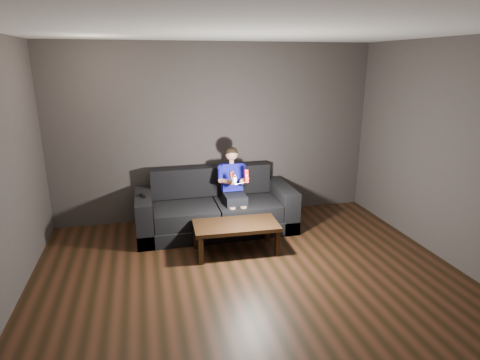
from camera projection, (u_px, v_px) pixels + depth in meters
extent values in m
plane|color=black|center=(261.00, 298.00, 4.27)|extent=(5.00, 5.00, 0.00)
cube|color=#3A3432|center=(216.00, 133.00, 6.21)|extent=(5.00, 0.04, 2.70)
cube|color=#3A3432|center=(450.00, 349.00, 1.55)|extent=(5.00, 0.04, 2.70)
cube|color=#3A3432|center=(478.00, 161.00, 4.45)|extent=(0.04, 5.00, 2.70)
cube|color=beige|center=(265.00, 28.00, 3.49)|extent=(5.00, 5.00, 0.02)
cube|color=black|center=(216.00, 223.00, 5.96)|extent=(2.28, 0.98, 0.20)
cube|color=black|center=(186.00, 215.00, 5.70)|extent=(0.89, 0.69, 0.24)
cube|color=black|center=(247.00, 209.00, 5.91)|extent=(0.89, 0.69, 0.24)
cube|color=black|center=(211.00, 180.00, 6.15)|extent=(1.82, 0.23, 0.45)
cube|color=black|center=(145.00, 216.00, 5.67)|extent=(0.23, 0.98, 0.62)
cube|color=black|center=(282.00, 204.00, 6.13)|extent=(0.23, 0.98, 0.62)
cube|color=black|center=(235.00, 199.00, 5.79)|extent=(0.30, 0.38, 0.14)
cube|color=#0D108D|center=(232.00, 177.00, 5.90)|extent=(0.30, 0.22, 0.42)
cube|color=yellow|center=(233.00, 175.00, 5.80)|extent=(0.09, 0.09, 0.10)
cube|color=red|center=(233.00, 175.00, 5.80)|extent=(0.06, 0.06, 0.07)
cylinder|color=tan|center=(232.00, 162.00, 5.83)|extent=(0.07, 0.07, 0.06)
sphere|color=tan|center=(231.00, 154.00, 5.80)|extent=(0.18, 0.18, 0.18)
ellipsoid|color=black|center=(231.00, 153.00, 5.80)|extent=(0.19, 0.19, 0.16)
cylinder|color=#0D108D|center=(220.00, 174.00, 5.77)|extent=(0.08, 0.23, 0.19)
cylinder|color=#0D108D|center=(245.00, 172.00, 5.86)|extent=(0.08, 0.23, 0.19)
cylinder|color=tan|center=(226.00, 180.00, 5.65)|extent=(0.14, 0.24, 0.10)
cylinder|color=tan|center=(245.00, 179.00, 5.71)|extent=(0.14, 0.24, 0.10)
sphere|color=tan|center=(231.00, 182.00, 5.58)|extent=(0.08, 0.08, 0.08)
sphere|color=tan|center=(243.00, 181.00, 5.61)|extent=(0.08, 0.08, 0.08)
cylinder|color=tan|center=(232.00, 219.00, 5.65)|extent=(0.09, 0.09, 0.34)
cylinder|color=tan|center=(244.00, 218.00, 5.68)|extent=(0.09, 0.09, 0.34)
cube|color=red|center=(247.00, 176.00, 5.37)|extent=(0.05, 0.07, 0.18)
cube|color=maroon|center=(247.00, 173.00, 5.34)|extent=(0.03, 0.01, 0.03)
cylinder|color=silver|center=(247.00, 177.00, 5.36)|extent=(0.02, 0.01, 0.02)
ellipsoid|color=silver|center=(235.00, 180.00, 5.35)|extent=(0.07, 0.09, 0.14)
cylinder|color=black|center=(235.00, 176.00, 5.31)|extent=(0.03, 0.01, 0.02)
cube|color=black|center=(143.00, 196.00, 5.53)|extent=(0.08, 0.16, 0.03)
cube|color=black|center=(143.00, 193.00, 5.57)|extent=(0.02, 0.02, 0.00)
cube|color=black|center=(236.00, 225.00, 5.19)|extent=(1.11, 0.59, 0.05)
cube|color=black|center=(201.00, 251.00, 4.93)|extent=(0.06, 0.06, 0.35)
cube|color=black|center=(278.00, 243.00, 5.15)|extent=(0.06, 0.06, 0.35)
cube|color=black|center=(196.00, 236.00, 5.34)|extent=(0.06, 0.06, 0.35)
cube|color=black|center=(267.00, 229.00, 5.57)|extent=(0.06, 0.06, 0.35)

